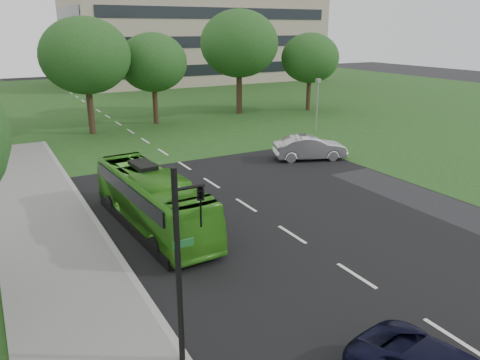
{
  "coord_description": "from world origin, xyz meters",
  "views": [
    {
      "loc": [
        -10.82,
        -12.96,
        8.45
      ],
      "look_at": [
        -0.66,
        5.43,
        1.6
      ],
      "focal_mm": 35.0,
      "sensor_mm": 36.0,
      "label": 1
    }
  ],
  "objects": [
    {
      "name": "sedan",
      "position": [
        8.02,
        11.44,
        0.8
      ],
      "size": [
        5.16,
        3.29,
        1.6
      ],
      "primitive_type": "imported",
      "rotation": [
        0.0,
        0.0,
        1.22
      ],
      "color": "#BAB9BF",
      "rests_on": "ground"
    },
    {
      "name": "camera_pole",
      "position": [
        13.91,
        18.34,
        2.87
      ],
      "size": [
        0.39,
        0.34,
        4.45
      ],
      "rotation": [
        0.0,
        0.0,
        -0.08
      ],
      "color": "gray",
      "rests_on": "ground"
    },
    {
      "name": "office_building",
      "position": [
        21.96,
        61.96,
        12.5
      ],
      "size": [
        40.1,
        20.1,
        25.0
      ],
      "color": "tan",
      "rests_on": "ground"
    },
    {
      "name": "tree_park_e",
      "position": [
        19.89,
        27.49,
        5.45
      ],
      "size": [
        6.02,
        6.02,
        8.02
      ],
      "color": "black",
      "rests_on": "ground"
    },
    {
      "name": "tree_park_b",
      "position": [
        -3.01,
        26.74,
        6.33
      ],
      "size": [
        7.16,
        7.16,
        9.38
      ],
      "color": "black",
      "rests_on": "ground"
    },
    {
      "name": "tree_park_c",
      "position": [
        3.12,
        28.35,
        5.5
      ],
      "size": [
        6.11,
        6.11,
        8.11
      ],
      "color": "black",
      "rests_on": "ground"
    },
    {
      "name": "street_surfaces",
      "position": [
        -0.38,
        22.75,
        0.03
      ],
      "size": [
        120.0,
        120.0,
        0.15
      ],
      "color": "black",
      "rests_on": "ground"
    },
    {
      "name": "bus",
      "position": [
        -4.9,
        5.68,
        1.28
      ],
      "size": [
        2.73,
        9.3,
        2.56
      ],
      "primitive_type": "imported",
      "rotation": [
        0.0,
        0.0,
        0.06
      ],
      "color": "#3D9920",
      "rests_on": "ground"
    },
    {
      "name": "ground",
      "position": [
        0.0,
        0.0,
        0.0
      ],
      "size": [
        160.0,
        160.0,
        0.0
      ],
      "primitive_type": "plane",
      "color": "black",
      "rests_on": "ground"
    },
    {
      "name": "tree_park_d",
      "position": [
        12.43,
        29.28,
        6.95
      ],
      "size": [
        7.76,
        7.76,
        10.27
      ],
      "color": "black",
      "rests_on": "ground"
    },
    {
      "name": "traffic_light",
      "position": [
        -7.03,
        -3.27,
        3.18
      ],
      "size": [
        0.88,
        0.26,
        5.41
      ],
      "rotation": [
        0.0,
        0.0,
        -0.32
      ],
      "color": "black",
      "rests_on": "ground"
    }
  ]
}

